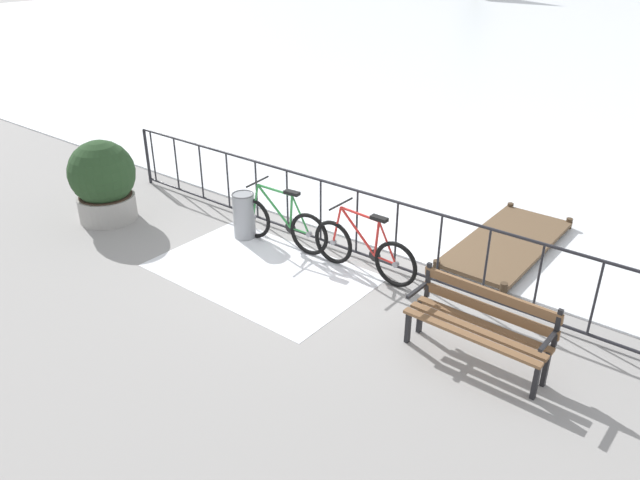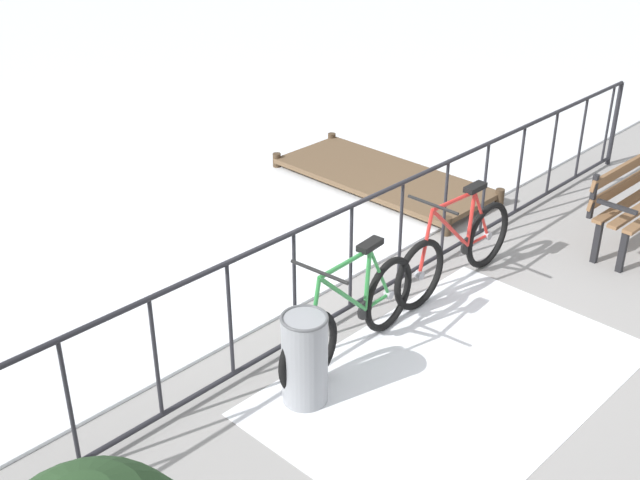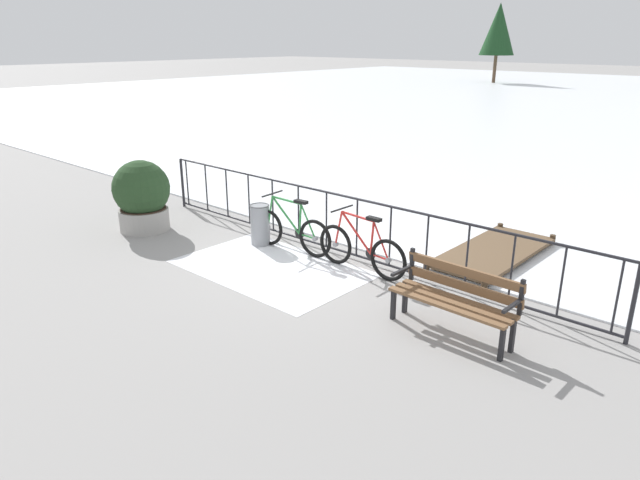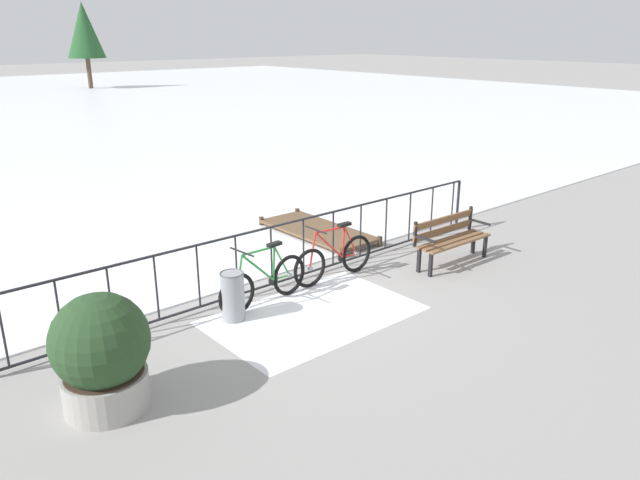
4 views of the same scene
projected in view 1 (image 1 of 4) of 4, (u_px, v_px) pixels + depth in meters
The scene contains 9 objects.
ground_plane at pixel (338, 250), 9.19m from camera, with size 160.00×160.00×0.00m, color gray.
snow_patch at pixel (261, 271), 8.60m from camera, with size 3.03×1.94×0.01m, color white.
railing_fence at pixel (338, 216), 8.94m from camera, with size 9.06×0.06×1.07m.
bicycle_near_railing at pixel (364, 250), 8.39m from camera, with size 1.71×0.52×0.97m.
bicycle_second at pixel (280, 224), 9.16m from camera, with size 1.71×0.52×0.97m.
park_bench at pixel (481, 320), 6.62m from camera, with size 1.61×0.52×0.89m.
planter_with_shrub at pixel (103, 181), 9.89m from camera, with size 1.07×1.07×1.35m.
trash_bin at pixel (244, 215), 9.43m from camera, with size 0.35×0.35×0.73m.
wooden_dock at pixel (507, 243), 9.14m from camera, with size 1.10×2.68×0.20m.
Camera 1 is at (4.84, -6.54, 4.27)m, focal length 34.12 mm.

